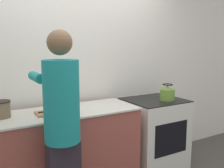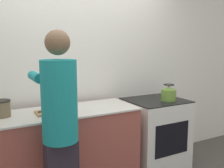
{
  "view_description": "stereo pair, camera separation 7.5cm",
  "coord_description": "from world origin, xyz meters",
  "px_view_note": "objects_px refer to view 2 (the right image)",
  "views": [
    {
      "loc": [
        -1.1,
        -2.09,
        1.58
      ],
      "look_at": [
        0.22,
        0.2,
        1.17
      ],
      "focal_mm": 40.0,
      "sensor_mm": 36.0,
      "label": 1
    },
    {
      "loc": [
        -1.04,
        -2.12,
        1.58
      ],
      "look_at": [
        0.22,
        0.2,
        1.17
      ],
      "focal_mm": 40.0,
      "sensor_mm": 36.0,
      "label": 2
    }
  ],
  "objects_px": {
    "person": "(60,124)",
    "knife": "(48,111)",
    "canister_jar": "(1,108)",
    "kettle": "(169,94)",
    "cutting_board": "(51,112)",
    "oven": "(155,134)"
  },
  "relations": [
    {
      "from": "cutting_board",
      "to": "kettle",
      "type": "distance_m",
      "value": 1.46
    },
    {
      "from": "person",
      "to": "canister_jar",
      "type": "bearing_deg",
      "value": 126.7
    },
    {
      "from": "cutting_board",
      "to": "canister_jar",
      "type": "relative_size",
      "value": 1.72
    },
    {
      "from": "person",
      "to": "canister_jar",
      "type": "height_order",
      "value": "person"
    },
    {
      "from": "kettle",
      "to": "canister_jar",
      "type": "height_order",
      "value": "kettle"
    },
    {
      "from": "kettle",
      "to": "knife",
      "type": "bearing_deg",
      "value": 177.84
    },
    {
      "from": "kettle",
      "to": "person",
      "type": "bearing_deg",
      "value": -165.41
    },
    {
      "from": "person",
      "to": "cutting_board",
      "type": "relative_size",
      "value": 5.99
    },
    {
      "from": "person",
      "to": "knife",
      "type": "height_order",
      "value": "person"
    },
    {
      "from": "person",
      "to": "cutting_board",
      "type": "distance_m",
      "value": 0.45
    },
    {
      "from": "oven",
      "to": "canister_jar",
      "type": "relative_size",
      "value": 5.46
    },
    {
      "from": "cutting_board",
      "to": "canister_jar",
      "type": "bearing_deg",
      "value": 169.05
    },
    {
      "from": "oven",
      "to": "knife",
      "type": "relative_size",
      "value": 4.38
    },
    {
      "from": "oven",
      "to": "knife",
      "type": "xyz_separation_m",
      "value": [
        -1.37,
        -0.05,
        0.49
      ]
    },
    {
      "from": "oven",
      "to": "canister_jar",
      "type": "height_order",
      "value": "canister_jar"
    },
    {
      "from": "cutting_board",
      "to": "canister_jar",
      "type": "height_order",
      "value": "canister_jar"
    },
    {
      "from": "knife",
      "to": "canister_jar",
      "type": "distance_m",
      "value": 0.42
    },
    {
      "from": "cutting_board",
      "to": "canister_jar",
      "type": "xyz_separation_m",
      "value": [
        -0.44,
        0.08,
        0.07
      ]
    },
    {
      "from": "oven",
      "to": "person",
      "type": "bearing_deg",
      "value": -160.36
    },
    {
      "from": "knife",
      "to": "kettle",
      "type": "bearing_deg",
      "value": 4.26
    },
    {
      "from": "canister_jar",
      "to": "person",
      "type": "bearing_deg",
      "value": -53.3
    },
    {
      "from": "oven",
      "to": "cutting_board",
      "type": "bearing_deg",
      "value": -177.81
    }
  ]
}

